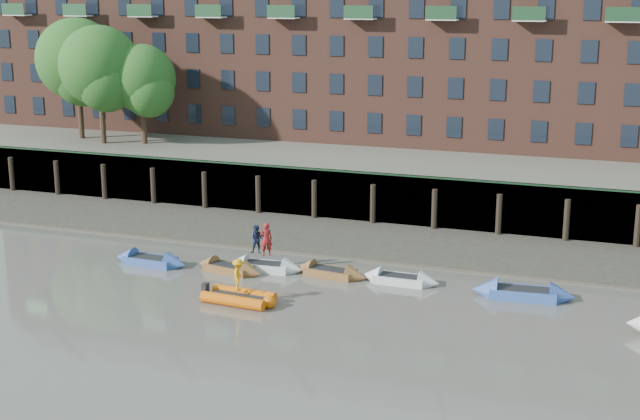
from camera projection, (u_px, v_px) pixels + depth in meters
The scene contains 17 objects.
ground at pixel (267, 355), 36.61m from camera, with size 220.00×220.00×0.00m, color #605B54.
foreshore at pixel (387, 242), 53.03m from camera, with size 110.00×8.00×0.50m, color #3D382F.
mud_band at pixel (370, 258), 49.93m from camera, with size 110.00×1.60×0.10m, color #4C4336.
river_wall at pixel (406, 200), 56.64m from camera, with size 110.00×1.23×3.30m.
bank_terrace at pixel (450, 163), 69.07m from camera, with size 110.00×28.00×3.20m, color #5E594D.
apartment_terrace at pixel (458, 14), 67.29m from camera, with size 80.60×15.56×20.98m.
tree_cluster at pixel (99, 66), 67.92m from camera, with size 11.76×7.74×9.40m.
rowboat_1 at pixel (151, 261), 48.63m from camera, with size 4.44×1.47×1.27m.
rowboat_2 at pixel (229, 268), 47.36m from camera, with size 4.17×1.88×1.17m.
rowboat_3 at pixel (265, 267), 47.64m from camera, with size 4.30×1.46×1.23m.
rowboat_4 at pixel (330, 272), 46.68m from camera, with size 4.24×1.72×1.20m.
rowboat_5 at pixel (400, 279), 45.55m from camera, with size 4.13×1.23×1.19m.
rowboat_6 at pixel (523, 293), 43.31m from camera, with size 5.05×1.87×1.43m.
rib_tender at pixel (241, 298), 42.65m from camera, with size 3.70×1.96×0.63m.
person_rower_a at pixel (266, 239), 47.30m from camera, with size 0.66×0.43×1.80m, color maroon.
person_rower_b at pixel (257, 240), 47.68m from camera, with size 0.76×0.59×1.57m, color #19233F.
person_rib_crew at pixel (238, 275), 42.49m from camera, with size 1.02×0.59×1.58m, color orange.
Camera 1 is at (13.74, -31.30, 14.57)m, focal length 50.00 mm.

